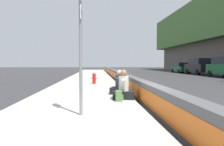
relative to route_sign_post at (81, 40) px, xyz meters
The scene contains 10 objects.
ground_plane 3.46m from the route_sign_post, 63.03° to the right, with size 160.00×160.00×0.00m, color #353538.
sidewalk_strip 2.47m from the route_sign_post, 13.21° to the left, with size 80.00×4.40×0.14m, color #B5B2A8.
jersey_barrier 3.20m from the route_sign_post, 62.99° to the right, with size 76.00×0.45×0.85m.
route_sign_post is the anchor object (origin of this frame).
fire_hydrant 9.05m from the route_sign_post, ahead, with size 0.26×0.46×0.88m.
seated_person_foreground 3.45m from the route_sign_post, 30.55° to the right, with size 0.84×0.95×1.18m.
seated_person_middle 4.52m from the route_sign_post, 20.99° to the right, with size 0.90×0.98×1.13m.
backpack 3.04m from the route_sign_post, 32.05° to the right, with size 0.32×0.28×0.40m.
parked_car_midline 26.80m from the route_sign_post, 33.24° to the right, with size 4.83×2.12×2.28m.
parked_car_far 31.57m from the route_sign_post, 27.29° to the right, with size 4.52×1.99×1.71m.
Camera 1 is at (-6.99, 1.94, 1.57)m, focal length 33.40 mm.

